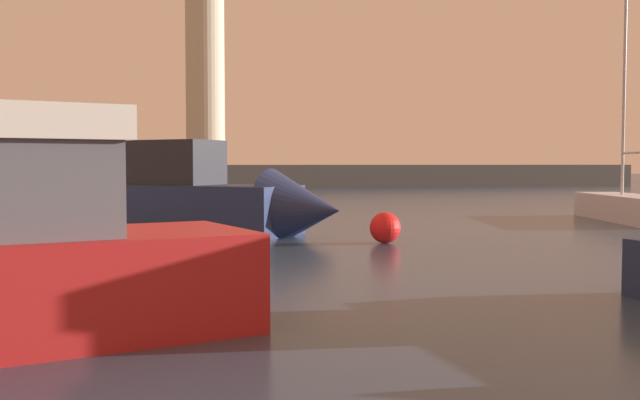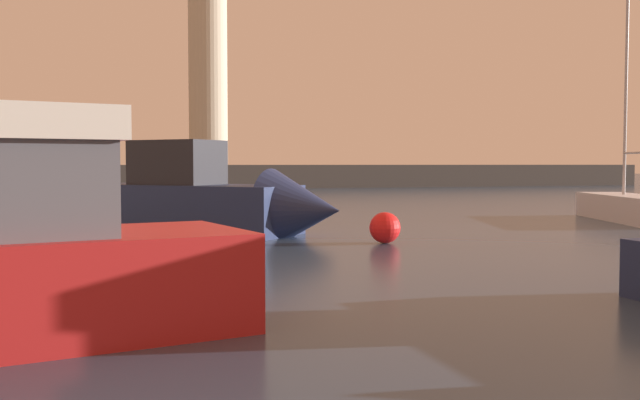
{
  "view_description": "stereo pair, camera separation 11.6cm",
  "coord_description": "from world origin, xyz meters",
  "px_view_note": "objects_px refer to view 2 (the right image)",
  "views": [
    {
      "loc": [
        -4.91,
        -1.98,
        2.21
      ],
      "look_at": [
        0.94,
        17.94,
        1.16
      ],
      "focal_mm": 40.22,
      "sensor_mm": 36.0,
      "label": 1
    },
    {
      "loc": [
        -4.8,
        -2.02,
        2.21
      ],
      "look_at": [
        0.94,
        17.94,
        1.16
      ],
      "focal_mm": 40.22,
      "sensor_mm": 36.0,
      "label": 2
    }
  ],
  "objects_px": {
    "motorboat_4": "(219,202)",
    "mooring_buoy": "(385,228)",
    "lighthouse": "(208,63)",
    "sailboat_moored": "(631,207)"
  },
  "relations": [
    {
      "from": "motorboat_4",
      "to": "mooring_buoy",
      "type": "xyz_separation_m",
      "value": [
        4.03,
        -4.06,
        -0.57
      ]
    },
    {
      "from": "motorboat_4",
      "to": "mooring_buoy",
      "type": "distance_m",
      "value": 5.75
    },
    {
      "from": "lighthouse",
      "to": "mooring_buoy",
      "type": "distance_m",
      "value": 47.95
    },
    {
      "from": "motorboat_4",
      "to": "sailboat_moored",
      "type": "relative_size",
      "value": 0.82
    },
    {
      "from": "lighthouse",
      "to": "sailboat_moored",
      "type": "xyz_separation_m",
      "value": [
        10.86,
        -42.13,
        -10.68
      ]
    },
    {
      "from": "lighthouse",
      "to": "sailboat_moored",
      "type": "distance_m",
      "value": 44.8
    },
    {
      "from": "sailboat_moored",
      "to": "mooring_buoy",
      "type": "bearing_deg",
      "value": -158.94
    },
    {
      "from": "motorboat_4",
      "to": "lighthouse",
      "type": "bearing_deg",
      "value": 83.24
    },
    {
      "from": "lighthouse",
      "to": "motorboat_4",
      "type": "relative_size",
      "value": 2.35
    },
    {
      "from": "sailboat_moored",
      "to": "mooring_buoy",
      "type": "xyz_separation_m",
      "value": [
        -11.89,
        -4.58,
        -0.12
      ]
    }
  ]
}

